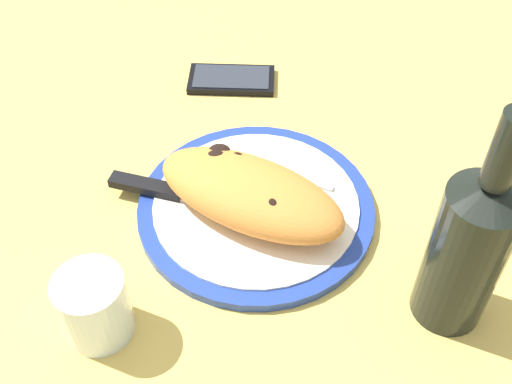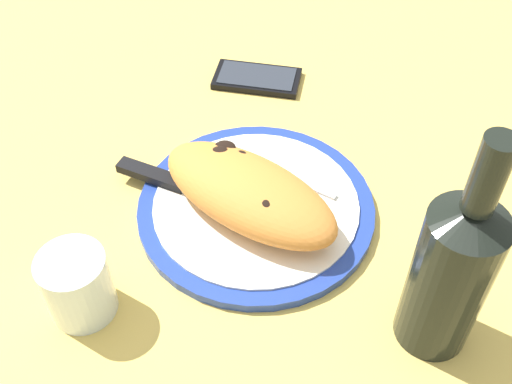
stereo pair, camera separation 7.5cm
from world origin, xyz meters
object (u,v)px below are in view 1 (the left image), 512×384
at_px(plate, 256,208).
at_px(knife, 171,192).
at_px(wine_bottle, 468,247).
at_px(calzone, 248,192).
at_px(smartphone, 231,79).
at_px(water_glass, 95,309).
at_px(fork, 258,166).

height_order(plate, knife, knife).
bearing_deg(wine_bottle, plate, -4.71).
height_order(calzone, wine_bottle, wine_bottle).
relative_size(plate, knife, 1.27).
relative_size(knife, smartphone, 1.57).
relative_size(water_glass, wine_bottle, 0.30).
bearing_deg(plate, water_glass, 73.97).
xyz_separation_m(calzone, knife, (0.10, 0.03, -0.03)).
distance_m(calzone, water_glass, 0.22).
height_order(calzone, smartphone, calzone).
bearing_deg(water_glass, knife, -79.26).
xyz_separation_m(smartphone, water_glass, (-0.10, 0.43, 0.03)).
relative_size(calzone, wine_bottle, 0.87).
height_order(calzone, water_glass, water_glass).
xyz_separation_m(fork, water_glass, (0.04, 0.28, 0.02)).
relative_size(calzone, knife, 1.04).
distance_m(fork, wine_bottle, 0.30).
distance_m(water_glass, wine_bottle, 0.38).
bearing_deg(calzone, smartphone, -55.17).
xyz_separation_m(plate, smartphone, (0.16, -0.21, -0.00)).
bearing_deg(wine_bottle, fork, -15.47).
relative_size(smartphone, wine_bottle, 0.53).
height_order(fork, knife, knife).
distance_m(fork, water_glass, 0.28).
bearing_deg(smartphone, wine_bottle, 150.42).
distance_m(knife, wine_bottle, 0.36).
height_order(plate, water_glass, water_glass).
distance_m(calzone, fork, 0.08).
xyz_separation_m(fork, wine_bottle, (-0.28, 0.08, 0.09)).
bearing_deg(water_glass, plate, -106.03).
distance_m(plate, water_glass, 0.23).
relative_size(calzone, water_glass, 2.89).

